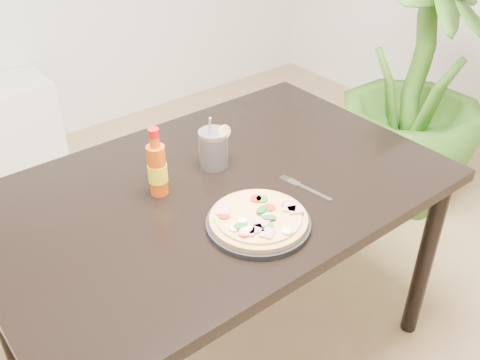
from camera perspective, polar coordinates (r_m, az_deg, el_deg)
dining_table at (r=1.69m, az=-2.54°, el=-2.84°), size 1.40×0.90×0.75m
plate at (r=1.47m, az=1.97°, el=-4.66°), size 0.29×0.29×0.02m
pizza at (r=1.45m, az=1.98°, el=-4.13°), size 0.27×0.27×0.03m
hot_sauce_bottle at (r=1.57m, az=-8.81°, el=1.21°), size 0.06×0.06×0.22m
cola_cup at (r=1.70m, az=-2.85°, el=3.29°), size 0.10×0.09×0.18m
fork at (r=1.63m, az=6.82°, el=-0.78°), size 0.05×0.19×0.00m
houseplant at (r=2.73m, az=18.41°, el=9.80°), size 0.96×0.96×1.28m
plant_pot at (r=2.97m, az=16.61°, el=0.48°), size 0.28×0.28×0.22m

